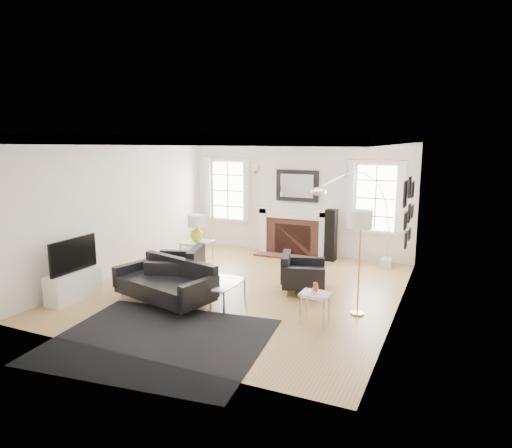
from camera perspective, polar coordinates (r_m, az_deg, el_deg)
The scene contains 25 objects.
floor at distance 8.57m, azimuth -1.60°, elevation -8.11°, with size 6.00×6.00×0.00m, color #9F6D42.
back_wall at distance 10.98m, azimuth 5.22°, elevation 3.51°, with size 5.50×0.04×2.80m, color silver.
front_wall at distance 5.74m, azimuth -14.88°, elevation -3.39°, with size 5.50×0.04×2.80m, color silver.
left_wall at distance 9.74m, azimuth -16.37°, elevation 2.21°, with size 0.04×6.00×2.80m, color silver.
right_wall at distance 7.47m, azimuth 17.69°, elevation -0.33°, with size 0.04×6.00×2.80m, color silver.
ceiling at distance 8.12m, azimuth -1.71°, elevation 10.95°, with size 5.50×6.00×0.02m, color white.
crown_molding at distance 8.12m, azimuth -1.70°, elevation 10.52°, with size 5.50×6.00×0.12m, color white.
fireplace at distance 10.92m, azimuth 4.78°, elevation -1.08°, with size 1.70×0.69×1.11m.
mantel_mirror at distance 10.91m, azimuth 5.16°, elevation 4.78°, with size 1.05×0.07×0.75m.
window_left at distance 11.66m, azimuth -3.50°, elevation 4.23°, with size 1.24×0.15×1.62m.
window_right at distance 10.47m, azimuth 14.75°, elevation 3.17°, with size 1.24×0.15×1.62m.
gallery_wall at distance 8.72m, azimuth 18.54°, elevation 2.03°, with size 0.04×1.73×1.29m.
tv_unit at distance 8.56m, azimuth -21.85°, elevation -6.63°, with size 0.35×1.00×1.09m.
area_rug at distance 6.64m, azimuth -12.10°, elevation -14.08°, with size 2.90×2.42×0.01m, color black.
sofa at distance 7.97m, azimuth -11.00°, elevation -7.36°, with size 1.95×1.24×0.59m.
armchair_left at distance 8.55m, azimuth -9.55°, elevation -5.71°, with size 1.13×1.20×0.66m.
armchair_right at distance 8.39m, azimuth 5.63°, elevation -6.28°, with size 0.97×1.03×0.58m.
coffee_table at distance 7.83m, azimuth -5.18°, elevation -7.34°, with size 0.84×0.84×0.37m.
side_table_left at distance 9.67m, azimuth -7.41°, elevation -2.82°, with size 0.57×0.57×0.63m.
nesting_table at distance 6.98m, azimuth 7.41°, elevation -9.42°, with size 0.44×0.37×0.48m.
gourd_lamp at distance 9.58m, azimuth -7.47°, elevation -0.28°, with size 0.35×0.35×0.57m.
orange_vase at distance 6.92m, azimuth 7.45°, elevation -7.88°, with size 0.10×0.10×0.15m.
arc_floor_lamp at distance 9.75m, azimuth 12.22°, elevation 1.01°, with size 1.52×1.41×2.15m.
stick_floor_lamp at distance 7.17m, azimuth 12.99°, elevation -0.13°, with size 0.34×0.34×1.67m.
speaker_tower at distance 10.51m, azimuth 9.35°, elevation -1.38°, with size 0.24×0.24×1.18m, color black.
Camera 1 is at (3.56, -7.30, 2.76)m, focal length 32.00 mm.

